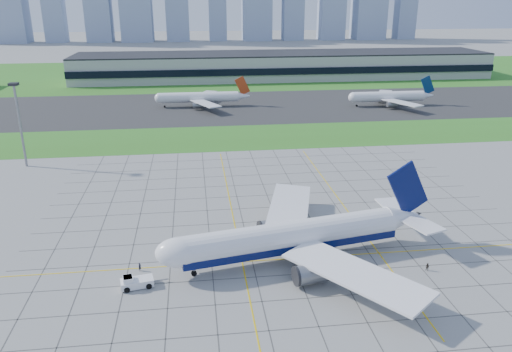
# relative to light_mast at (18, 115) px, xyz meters

# --- Properties ---
(ground) EXTENTS (1400.00, 1400.00, 0.00)m
(ground) POSITION_rel_light_mast_xyz_m (70.00, -65.00, -16.18)
(ground) COLOR #9B9B95
(ground) RESTS_ON ground
(grass_median) EXTENTS (700.00, 35.00, 0.04)m
(grass_median) POSITION_rel_light_mast_xyz_m (70.00, 25.00, -16.16)
(grass_median) COLOR #346F1F
(grass_median) RESTS_ON ground
(asphalt_taxiway) EXTENTS (700.00, 75.00, 0.04)m
(asphalt_taxiway) POSITION_rel_light_mast_xyz_m (70.00, 80.00, -16.15)
(asphalt_taxiway) COLOR #383838
(asphalt_taxiway) RESTS_ON ground
(grass_far) EXTENTS (700.00, 145.00, 0.04)m
(grass_far) POSITION_rel_light_mast_xyz_m (70.00, 190.00, -16.16)
(grass_far) COLOR #346F1F
(grass_far) RESTS_ON ground
(apron_markings) EXTENTS (120.00, 130.00, 0.03)m
(apron_markings) POSITION_rel_light_mast_xyz_m (70.43, -53.91, -16.17)
(apron_markings) COLOR #474744
(apron_markings) RESTS_ON ground
(terminal) EXTENTS (260.00, 43.00, 15.80)m
(terminal) POSITION_rel_light_mast_xyz_m (110.00, 164.87, -8.29)
(terminal) COLOR #B7B7B2
(terminal) RESTS_ON ground
(light_mast) EXTENTS (2.50, 2.50, 25.60)m
(light_mast) POSITION_rel_light_mast_xyz_m (0.00, 0.00, 0.00)
(light_mast) COLOR gray
(light_mast) RESTS_ON ground
(airliner) EXTENTS (56.83, 57.05, 18.05)m
(airliner) POSITION_rel_light_mast_xyz_m (70.07, -67.25, -11.24)
(airliner) COLOR white
(airliner) RESTS_ON ground
(pushback_tug) EXTENTS (8.55, 3.85, 2.35)m
(pushback_tug) POSITION_rel_light_mast_xyz_m (40.09, -73.66, -15.14)
(pushback_tug) COLOR white
(pushback_tug) RESTS_ON ground
(crew_near) EXTENTS (0.71, 0.72, 1.66)m
(crew_near) POSITION_rel_light_mast_xyz_m (40.34, -67.96, -15.35)
(crew_near) COLOR black
(crew_near) RESTS_ON ground
(crew_far) EXTENTS (0.94, 0.98, 1.58)m
(crew_far) POSITION_rel_light_mast_xyz_m (94.65, -74.88, -15.39)
(crew_far) COLOR black
(crew_far) RESTS_ON ground
(distant_jet_1) EXTENTS (42.61, 42.66, 14.08)m
(distant_jet_1) POSITION_rel_light_mast_xyz_m (55.27, 81.90, -11.69)
(distant_jet_1) COLOR white
(distant_jet_1) RESTS_ON ground
(distant_jet_2) EXTENTS (39.94, 42.66, 14.08)m
(distant_jet_2) POSITION_rel_light_mast_xyz_m (144.50, 72.46, -11.70)
(distant_jet_2) COLOR white
(distant_jet_2) RESTS_ON ground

